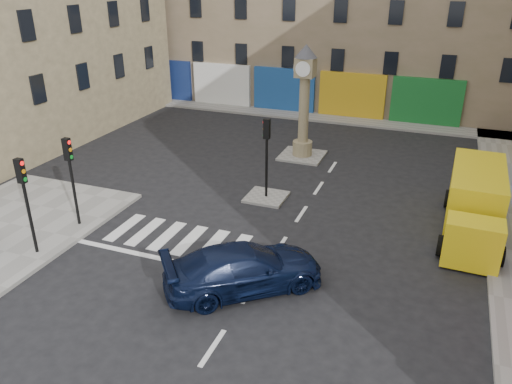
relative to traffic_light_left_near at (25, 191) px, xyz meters
The scene contains 11 objects.
ground 8.71m from the traffic_light_left_near, ahead, with size 120.00×120.00×0.00m, color black.
sidewalk_far 22.56m from the traffic_light_left_near, 78.94° to the left, with size 32.00×2.40×0.15m, color gray.
island_near 10.35m from the traffic_light_left_near, 51.07° to the left, with size 1.80×1.80×0.12m, color gray.
island_far 15.38m from the traffic_light_left_near, 65.46° to the left, with size 2.40×2.40×0.12m, color gray.
building_left 16.66m from the traffic_light_left_near, 132.20° to the left, with size 8.00×20.00×15.00m, color tan.
traffic_light_left_near is the anchor object (origin of this frame).
traffic_light_left_far 2.40m from the traffic_light_left_near, 90.00° to the left, with size 0.28×0.22×3.70m.
traffic_light_island 10.03m from the traffic_light_left_near, 51.07° to the left, with size 0.28×0.22×3.70m.
clock_pillar 15.19m from the traffic_light_left_near, 65.45° to the left, with size 1.20×1.20×6.10m.
navy_sedan 8.29m from the traffic_light_left_near, ahead, with size 2.16×5.32×1.54m, color black.
yellow_van 17.17m from the traffic_light_left_near, 27.60° to the left, with size 2.43×6.74×2.43m.
Camera 1 is at (5.11, -11.88, 9.87)m, focal length 35.00 mm.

